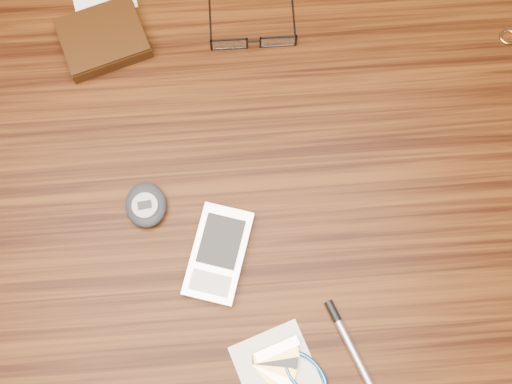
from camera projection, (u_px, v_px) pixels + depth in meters
ground at (232, 292)px, 1.55m from camera, size 3.80×3.80×0.00m
desk at (215, 238)px, 0.93m from camera, size 1.00×0.70×0.75m
wallet_and_card at (103, 37)px, 0.89m from camera, size 0.14×0.17×0.02m
eyeglasses at (253, 38)px, 0.89m from camera, size 0.12×0.13×0.03m
gold_ring at (508, 37)px, 0.90m from camera, size 0.03×0.03×0.00m
pda_phone at (218, 254)px, 0.81m from camera, size 0.10×0.14×0.02m
pedometer at (146, 205)px, 0.83m from camera, size 0.06×0.07×0.03m
notepad_keys at (291, 372)px, 0.78m from camera, size 0.13×0.12×0.01m
silver_pen at (348, 340)px, 0.79m from camera, size 0.06×0.12×0.01m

